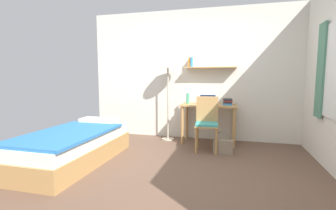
# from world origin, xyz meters

# --- Properties ---
(ground_plane) EXTENTS (5.28, 5.28, 0.00)m
(ground_plane) POSITION_xyz_m (0.00, 0.00, 0.00)
(ground_plane) COLOR brown
(wall_back) EXTENTS (4.40, 0.27, 2.60)m
(wall_back) POSITION_xyz_m (0.00, 2.02, 1.30)
(wall_back) COLOR silver
(wall_back) RESTS_ON ground_plane
(bed) EXTENTS (0.94, 1.92, 0.54)m
(bed) POSITION_xyz_m (-1.52, 0.09, 0.24)
(bed) COLOR #B2844C
(bed) RESTS_ON ground_plane
(desk) EXTENTS (1.04, 0.54, 0.74)m
(desk) POSITION_xyz_m (0.31, 1.70, 0.60)
(desk) COLOR #B2844C
(desk) RESTS_ON ground_plane
(desk_chair) EXTENTS (0.43, 0.42, 0.92)m
(desk_chair) POSITION_xyz_m (0.32, 1.21, 0.50)
(desk_chair) COLOR #B2844C
(desk_chair) RESTS_ON ground_plane
(standing_lamp) EXTENTS (0.41, 0.41, 1.66)m
(standing_lamp) POSITION_xyz_m (-0.50, 1.72, 1.47)
(standing_lamp) COLOR #B2A893
(standing_lamp) RESTS_ON ground_plane
(laptop) EXTENTS (0.34, 0.22, 0.19)m
(laptop) POSITION_xyz_m (0.28, 1.72, 0.79)
(laptop) COLOR #B7BABF
(laptop) RESTS_ON desk
(water_bottle) EXTENTS (0.06, 0.06, 0.20)m
(water_bottle) POSITION_xyz_m (-0.11, 1.75, 0.85)
(water_bottle) COLOR #42A87F
(water_bottle) RESTS_ON desk
(book_stack) EXTENTS (0.19, 0.23, 0.12)m
(book_stack) POSITION_xyz_m (0.65, 1.72, 0.80)
(book_stack) COLOR #3384C6
(book_stack) RESTS_ON desk
(handbag) EXTENTS (0.32, 0.11, 0.39)m
(handbag) POSITION_xyz_m (0.61, 1.08, 0.13)
(handbag) COLOR gray
(handbag) RESTS_ON ground_plane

